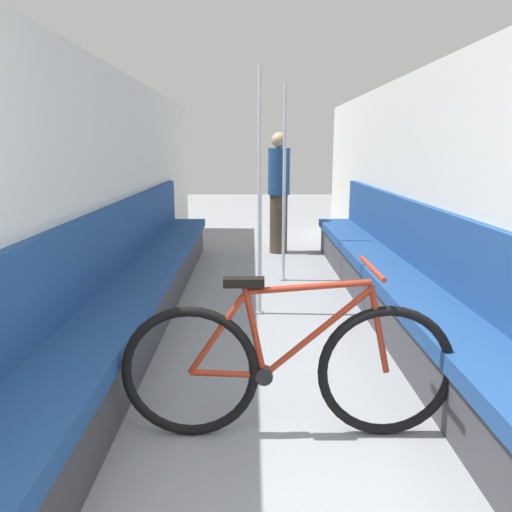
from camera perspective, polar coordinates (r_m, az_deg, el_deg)
The scene contains 8 objects.
wall_left at distance 4.29m, azimuth -17.11°, elevation 6.48°, with size 0.10×10.01×2.13m, color silver.
wall_right at distance 4.38m, azimuth 19.81°, elevation 6.41°, with size 0.10×10.01×2.13m, color silver.
bench_seat_row_left at distance 4.34m, azimuth -13.19°, elevation -3.37°, with size 0.50×6.01×1.00m.
bench_seat_row_right at distance 4.41m, azimuth 15.94°, elevation -3.27°, with size 0.50×6.01×1.00m.
bicycle at distance 2.59m, azimuth 3.68°, elevation -12.65°, with size 1.69×0.46×0.90m.
grab_pole_near at distance 4.29m, azimuth 0.43°, elevation 6.52°, with size 0.08×0.08×2.11m.
grab_pole_far at distance 5.44m, azimuth 3.24°, elevation 7.74°, with size 0.08×0.08×2.11m.
passenger_standing at distance 6.95m, azimuth 2.62°, elevation 7.34°, with size 0.30×0.30×1.66m.
Camera 1 is at (-0.14, -0.69, 1.47)m, focal length 35.00 mm.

